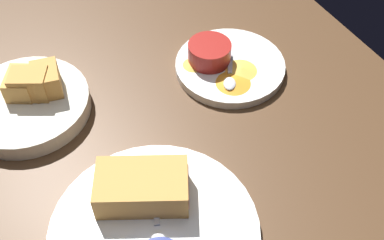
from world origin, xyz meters
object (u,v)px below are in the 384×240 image
object	(u,v)px
ramekin_light_gravy	(209,52)
spoon_by_gravy_ramekin	(230,79)
plate_chips_companion	(230,66)
plate_sandwich_main	(155,232)
sandwich_half_near	(142,187)
spoon_by_dark_ramekin	(158,234)
bread_basket_rear	(28,101)

from	to	relation	value
ramekin_light_gravy	spoon_by_gravy_ramekin	xyz separation A→B (cm)	(0.69, -6.34, -1.61)
ramekin_light_gravy	plate_chips_companion	bearing A→B (deg)	-39.81
plate_sandwich_main	sandwich_half_near	distance (cm)	6.43
plate_sandwich_main	spoon_by_gravy_ramekin	size ratio (longest dim) A/B	3.20
spoon_by_dark_ramekin	spoon_by_gravy_ramekin	xyz separation A→B (cm)	(24.03, 21.67, 0.00)
sandwich_half_near	spoon_by_gravy_ramekin	xyz separation A→B (cm)	(23.29, 15.02, -2.04)
sandwich_half_near	bread_basket_rear	world-z (taller)	bread_basket_rear
plate_sandwich_main	ramekin_light_gravy	world-z (taller)	ramekin_light_gravy
plate_sandwich_main	plate_chips_companion	bearing A→B (deg)	42.68
plate_sandwich_main	spoon_by_dark_ramekin	xyz separation A→B (cm)	(0.05, -1.13, 1.16)
ramekin_light_gravy	sandwich_half_near	bearing A→B (deg)	-136.61
plate_chips_companion	spoon_by_gravy_ramekin	distance (cm)	4.63
spoon_by_dark_ramekin	ramekin_light_gravy	distance (cm)	36.50
plate_sandwich_main	ramekin_light_gravy	size ratio (longest dim) A/B	3.71
ramekin_light_gravy	bread_basket_rear	distance (cm)	32.88
plate_sandwich_main	plate_chips_companion	size ratio (longest dim) A/B	1.45
spoon_by_dark_ramekin	ramekin_light_gravy	size ratio (longest dim) A/B	1.23
spoon_by_dark_ramekin	sandwich_half_near	bearing A→B (deg)	83.72
plate_chips_companion	ramekin_light_gravy	xyz separation A→B (cm)	(-3.04, 2.53, 2.77)
spoon_by_gravy_ramekin	bread_basket_rear	world-z (taller)	bread_basket_rear
plate_chips_companion	spoon_by_gravy_ramekin	size ratio (longest dim) A/B	2.21
spoon_by_gravy_ramekin	sandwich_half_near	bearing A→B (deg)	-147.18
spoon_by_gravy_ramekin	plate_sandwich_main	bearing A→B (deg)	-139.52
ramekin_light_gravy	spoon_by_gravy_ramekin	size ratio (longest dim) A/B	0.86
plate_sandwich_main	sandwich_half_near	size ratio (longest dim) A/B	1.95
spoon_by_dark_ramekin	plate_chips_companion	size ratio (longest dim) A/B	0.48
spoon_by_gravy_ramekin	bread_basket_rear	bearing A→B (deg)	161.86
plate_sandwich_main	spoon_by_dark_ramekin	size ratio (longest dim) A/B	3.01
spoon_by_dark_ramekin	bread_basket_rear	world-z (taller)	bread_basket_rear
plate_chips_companion	bread_basket_rear	size ratio (longest dim) A/B	0.95
sandwich_half_near	ramekin_light_gravy	bearing A→B (deg)	43.39
bread_basket_rear	spoon_by_dark_ramekin	bearing A→B (deg)	-74.22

